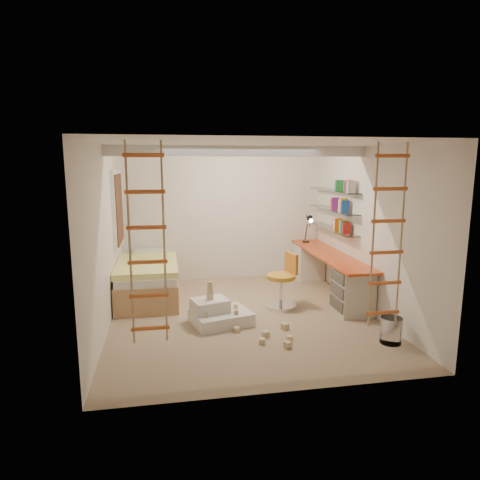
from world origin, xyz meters
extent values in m
plane|color=#947B5F|center=(0.00, 0.00, 0.00)|extent=(4.50, 4.50, 0.00)
cube|color=white|center=(0.00, 0.30, 2.52)|extent=(4.00, 0.18, 0.16)
cube|color=white|center=(-1.97, 1.50, 1.55)|extent=(0.06, 1.15, 1.35)
cube|color=#4C2D1E|center=(-1.93, 1.50, 1.55)|extent=(0.02, 1.00, 1.20)
cylinder|color=white|center=(1.73, -1.31, 0.18)|extent=(0.28, 0.28, 0.35)
cube|color=#DB4A19|center=(1.72, 0.83, 0.73)|extent=(0.55, 2.80, 0.04)
cube|color=beige|center=(1.72, 1.93, 0.35)|extent=(0.52, 0.55, 0.71)
cube|color=beige|center=(1.72, -0.17, 0.35)|extent=(0.52, 0.55, 0.71)
cube|color=#4C4742|center=(1.45, -0.17, 0.61)|extent=(0.02, 0.50, 0.18)
cube|color=#4C4742|center=(1.45, -0.17, 0.39)|extent=(0.02, 0.50, 0.18)
cube|color=#4C4742|center=(1.45, -0.17, 0.17)|extent=(0.02, 0.50, 0.18)
cube|color=white|center=(1.87, 1.13, 1.15)|extent=(0.25, 1.80, 0.01)
cube|color=white|center=(1.87, 1.13, 1.50)|extent=(0.25, 1.80, 0.01)
cube|color=white|center=(1.87, 1.13, 1.85)|extent=(0.25, 1.80, 0.01)
cube|color=#AD7F51|center=(-1.48, 1.23, 0.23)|extent=(1.00, 2.00, 0.45)
cube|color=white|center=(-1.48, 1.23, 0.51)|extent=(0.95, 1.95, 0.12)
cube|color=#F9FB35|center=(-1.48, 1.08, 0.62)|extent=(1.02, 1.60, 0.10)
cube|color=white|center=(-1.48, 2.03, 0.63)|extent=(0.55, 0.35, 0.12)
cylinder|color=black|center=(1.67, 1.98, 0.76)|extent=(0.14, 0.14, 0.02)
cylinder|color=black|center=(1.67, 1.98, 0.95)|extent=(0.02, 0.15, 0.36)
cylinder|color=black|center=(1.67, 1.88, 1.20)|extent=(0.02, 0.27, 0.20)
cone|color=black|center=(1.67, 1.76, 1.25)|extent=(0.12, 0.14, 0.15)
cylinder|color=#FFEABF|center=(1.67, 1.72, 1.22)|extent=(0.08, 0.04, 0.08)
cylinder|color=#C38B25|center=(0.68, 0.30, 0.52)|extent=(0.57, 0.57, 0.07)
cube|color=#BD7224|center=(0.86, 0.34, 0.73)|extent=(0.13, 0.36, 0.33)
cylinder|color=silver|center=(0.68, 0.30, 0.29)|extent=(0.07, 0.07, 0.47)
cylinder|color=silver|center=(0.68, 0.30, 0.03)|extent=(0.65, 0.65, 0.06)
cube|color=silver|center=(-0.38, -0.23, 0.09)|extent=(0.96, 0.83, 0.18)
cube|color=silver|center=(-0.54, -0.18, 0.27)|extent=(0.59, 0.53, 0.18)
cube|color=#CCB284|center=(-0.54, -0.18, 0.41)|extent=(0.10, 0.10, 0.08)
cube|color=#CCB284|center=(-0.54, -0.18, 0.48)|extent=(0.09, 0.09, 0.07)
cube|color=#CCB284|center=(-0.54, -0.18, 0.58)|extent=(0.07, 0.07, 0.12)
cube|color=#CCB284|center=(-0.18, -0.38, 0.21)|extent=(0.06, 0.06, 0.06)
cube|color=#CCB284|center=(-0.14, -0.11, 0.21)|extent=(0.06, 0.06, 0.06)
cube|color=#CCB284|center=(-0.62, -0.41, 0.21)|extent=(0.06, 0.06, 0.06)
cube|color=#CCB284|center=(-0.21, -0.61, 0.04)|extent=(0.07, 0.07, 0.07)
cube|color=#CCB284|center=(0.46, -0.97, 0.04)|extent=(0.07, 0.07, 0.07)
cube|color=#CCB284|center=(0.05, -1.05, 0.04)|extent=(0.07, 0.07, 0.07)
cube|color=#CCB284|center=(0.44, -1.02, 0.04)|extent=(0.07, 0.07, 0.07)
cube|color=#CCB284|center=(0.35, -1.22, 0.04)|extent=(0.07, 0.07, 0.07)
cube|color=#CCB284|center=(0.49, -0.62, 0.04)|extent=(0.07, 0.07, 0.07)
cube|color=#CCB284|center=(0.15, -0.84, 0.04)|extent=(0.07, 0.07, 0.07)
cube|color=red|center=(1.87, 1.13, 1.27)|extent=(0.14, 0.58, 0.22)
cube|color=#262626|center=(1.87, 1.13, 1.62)|extent=(0.14, 0.46, 0.22)
cube|color=#1E722D|center=(1.87, 1.13, 1.97)|extent=(0.14, 0.46, 0.22)
camera|label=1|loc=(-1.17, -6.20, 2.37)|focal=32.00mm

